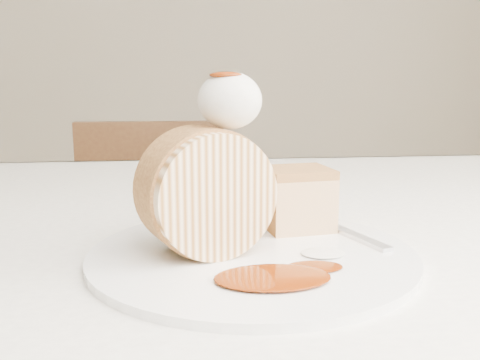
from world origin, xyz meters
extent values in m
cube|color=white|center=(0.00, 0.20, 0.73)|extent=(1.40, 0.90, 0.04)
cube|color=white|center=(0.00, 0.65, 0.61)|extent=(1.40, 0.01, 0.28)
cube|color=brown|center=(-0.10, 1.13, 0.39)|extent=(0.38, 0.38, 0.04)
cube|color=brown|center=(-0.11, 0.96, 0.60)|extent=(0.38, 0.04, 0.40)
cylinder|color=brown|center=(0.06, 1.29, 0.18)|extent=(0.03, 0.03, 0.37)
cylinder|color=brown|center=(-0.27, 1.30, 0.18)|extent=(0.03, 0.03, 0.37)
cylinder|color=brown|center=(0.06, 0.97, 0.18)|extent=(0.03, 0.03, 0.37)
cylinder|color=brown|center=(-0.27, 0.97, 0.18)|extent=(0.03, 0.03, 0.37)
cylinder|color=white|center=(0.04, 0.04, 0.75)|extent=(0.34, 0.34, 0.01)
cylinder|color=#FEDEB1|center=(0.00, 0.04, 0.81)|extent=(0.12, 0.10, 0.11)
cube|color=#BB8847|center=(0.09, 0.10, 0.79)|extent=(0.07, 0.07, 0.05)
ellipsoid|color=white|center=(0.02, 0.05, 0.89)|extent=(0.06, 0.06, 0.05)
ellipsoid|color=#6D2204|center=(0.02, 0.04, 0.92)|extent=(0.03, 0.02, 0.01)
cube|color=silver|center=(0.14, 0.08, 0.76)|extent=(0.08, 0.17, 0.00)
camera|label=1|loc=(-0.02, -0.43, 0.91)|focal=40.00mm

